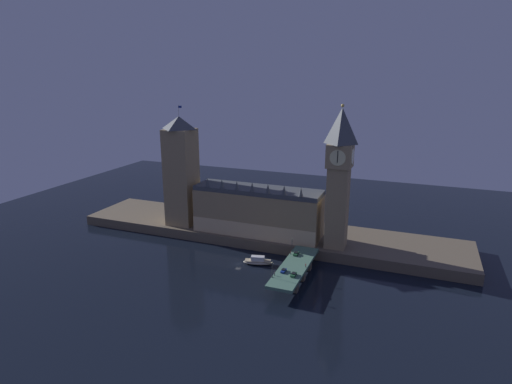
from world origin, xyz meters
TOP-DOWN VIEW (x-y plane):
  - ground_plane at (0.00, 0.00)m, footprint 400.00×400.00m
  - embankment at (0.00, 39.00)m, footprint 220.00×42.00m
  - parliament_hall at (-1.19, 30.21)m, footprint 69.68×19.80m
  - clock_tower at (42.59, 26.50)m, footprint 12.31×12.42m
  - victoria_tower at (-47.68, 29.21)m, footprint 15.72×15.72m
  - bridge at (30.20, -5.00)m, footprint 11.84×46.00m
  - car_northbound_lead at (27.60, 6.63)m, footprint 2.12×4.15m
  - car_northbound_trail at (27.60, -12.94)m, footprint 1.91×3.90m
  - car_southbound_lead at (32.81, -15.07)m, footprint 2.06×4.19m
  - pedestrian_near_rail at (24.99, -17.72)m, footprint 0.38×0.38m
  - pedestrian_mid_walk at (35.41, -4.88)m, footprint 0.38×0.38m
  - pedestrian_far_rail at (24.99, 6.25)m, footprint 0.38×0.38m
  - street_lamp_near at (24.59, -19.72)m, footprint 1.34×0.60m
  - street_lamp_far at (24.59, 9.72)m, footprint 1.34×0.60m
  - boat_upstream at (9.30, 3.00)m, footprint 15.13×7.95m

SIDE VIEW (x-z plane):
  - ground_plane at x=0.00m, z-range 0.00..0.00m
  - boat_upstream at x=9.30m, z-range -0.58..3.73m
  - embankment at x=0.00m, z-range 0.00..5.44m
  - bridge at x=30.20m, z-range 1.27..7.77m
  - car_northbound_trail at x=27.60m, z-range 6.45..7.84m
  - car_northbound_lead at x=27.60m, z-range 6.45..7.91m
  - car_southbound_lead at x=32.81m, z-range 6.45..7.95m
  - pedestrian_near_rail at x=24.99m, z-range 6.54..8.20m
  - pedestrian_far_rail at x=24.99m, z-range 6.55..8.31m
  - pedestrian_mid_walk at x=35.41m, z-range 6.56..8.39m
  - street_lamp_far at x=24.59m, z-range 7.39..14.55m
  - street_lamp_near at x=24.59m, z-range 7.40..14.67m
  - parliament_hall at x=-1.19m, z-range 2.85..33.68m
  - victoria_tower at x=-47.68m, z-range 2.57..70.91m
  - clock_tower at x=42.59m, z-range 7.57..78.98m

